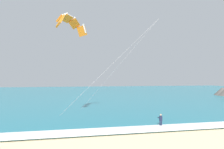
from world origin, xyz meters
The scene contains 5 objects.
sea centered at (0.00, 72.98, 0.10)m, with size 200.00×120.00×0.20m, color teal.
surf_foam centered at (0.00, 13.98, 0.22)m, with size 200.00×2.91×0.04m, color white.
surfboard centered at (-1.92, 15.04, 0.03)m, with size 0.50×1.42×0.09m.
kitesurfer centered at (-1.92, 15.06, 0.94)m, with size 0.55×0.53×1.69m.
kite_primary centered at (-13.35, 22.03, 14.72)m, with size 13.44×9.56×14.71m.
Camera 1 is at (-12.92, -8.00, 6.26)m, focal length 31.13 mm.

